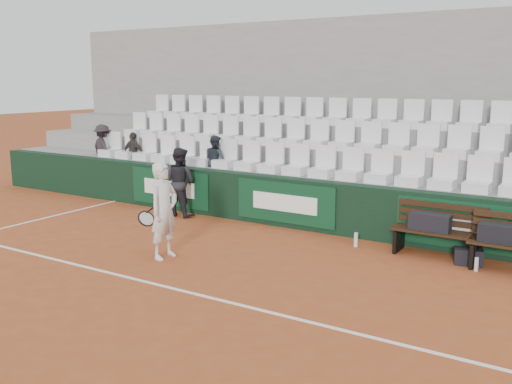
% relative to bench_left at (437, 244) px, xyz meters
% --- Properties ---
extents(ground, '(80.00, 80.00, 0.00)m').
position_rel_bench_left_xyz_m(ground, '(-2.90, -3.52, -0.23)').
color(ground, '#A24A24').
rests_on(ground, ground).
extents(court_baseline, '(18.00, 0.06, 0.01)m').
position_rel_bench_left_xyz_m(court_baseline, '(-2.90, -3.52, -0.22)').
color(court_baseline, white).
rests_on(court_baseline, ground).
extents(back_barrier, '(18.00, 0.34, 1.00)m').
position_rel_bench_left_xyz_m(back_barrier, '(-2.83, 0.47, 0.28)').
color(back_barrier, black).
rests_on(back_barrier, ground).
extents(grandstand_tier_front, '(18.00, 0.95, 1.00)m').
position_rel_bench_left_xyz_m(grandstand_tier_front, '(-2.90, 1.11, 0.28)').
color(grandstand_tier_front, gray).
rests_on(grandstand_tier_front, ground).
extents(grandstand_tier_mid, '(18.00, 0.95, 1.45)m').
position_rel_bench_left_xyz_m(grandstand_tier_mid, '(-2.90, 2.06, 0.50)').
color(grandstand_tier_mid, gray).
rests_on(grandstand_tier_mid, ground).
extents(grandstand_tier_back, '(18.00, 0.95, 1.90)m').
position_rel_bench_left_xyz_m(grandstand_tier_back, '(-2.90, 3.01, 0.72)').
color(grandstand_tier_back, gray).
rests_on(grandstand_tier_back, ground).
extents(grandstand_rear_wall, '(18.00, 0.30, 4.40)m').
position_rel_bench_left_xyz_m(grandstand_rear_wall, '(-2.90, 3.63, 1.98)').
color(grandstand_rear_wall, gray).
rests_on(grandstand_rear_wall, ground).
extents(seat_row_front, '(11.90, 0.44, 0.63)m').
position_rel_bench_left_xyz_m(seat_row_front, '(-2.90, 0.93, 1.09)').
color(seat_row_front, white).
rests_on(seat_row_front, grandstand_tier_front).
extents(seat_row_mid, '(11.90, 0.44, 0.63)m').
position_rel_bench_left_xyz_m(seat_row_mid, '(-2.90, 1.88, 1.54)').
color(seat_row_mid, silver).
rests_on(seat_row_mid, grandstand_tier_mid).
extents(seat_row_back, '(11.90, 0.44, 0.63)m').
position_rel_bench_left_xyz_m(seat_row_back, '(-2.90, 2.83, 1.99)').
color(seat_row_back, silver).
rests_on(seat_row_back, grandstand_tier_back).
extents(bench_left, '(1.50, 0.56, 0.45)m').
position_rel_bench_left_xyz_m(bench_left, '(0.00, 0.00, 0.00)').
color(bench_left, black).
rests_on(bench_left, ground).
extents(sports_bag_left, '(0.67, 0.30, 0.29)m').
position_rel_bench_left_xyz_m(sports_bag_left, '(-0.13, -0.03, 0.37)').
color(sports_bag_left, black).
rests_on(sports_bag_left, bench_left).
extents(sports_bag_right, '(0.62, 0.29, 0.28)m').
position_rel_bench_left_xyz_m(sports_bag_right, '(0.99, -0.19, 0.37)').
color(sports_bag_right, black).
rests_on(sports_bag_right, bench_right).
extents(sports_bag_ground, '(0.49, 0.37, 0.27)m').
position_rel_bench_left_xyz_m(sports_bag_ground, '(0.55, -0.15, -0.09)').
color(sports_bag_ground, black).
rests_on(sports_bag_ground, ground).
extents(water_bottle_near, '(0.07, 0.07, 0.26)m').
position_rel_bench_left_xyz_m(water_bottle_near, '(-1.38, -0.17, -0.10)').
color(water_bottle_near, silver).
rests_on(water_bottle_near, ground).
extents(water_bottle_far, '(0.06, 0.06, 0.22)m').
position_rel_bench_left_xyz_m(water_bottle_far, '(0.73, -0.43, -0.11)').
color(water_bottle_far, silver).
rests_on(water_bottle_far, ground).
extents(tennis_player, '(0.70, 0.60, 1.61)m').
position_rel_bench_left_xyz_m(tennis_player, '(-3.86, -2.45, 0.58)').
color(tennis_player, silver).
rests_on(tennis_player, ground).
extents(ball_kid, '(0.76, 0.61, 1.51)m').
position_rel_bench_left_xyz_m(ball_kid, '(-5.56, 0.03, 0.53)').
color(ball_kid, black).
rests_on(ball_kid, ground).
extents(spectator_a, '(0.91, 0.68, 1.26)m').
position_rel_bench_left_xyz_m(spectator_a, '(-8.89, 0.98, 1.40)').
color(spectator_a, black).
rests_on(spectator_a, grandstand_tier_front).
extents(spectator_b, '(0.66, 0.31, 1.11)m').
position_rel_bench_left_xyz_m(spectator_b, '(-7.81, 0.98, 1.33)').
color(spectator_b, '#312C27').
rests_on(spectator_b, grandstand_tier_front).
extents(spectator_c, '(0.68, 0.60, 1.16)m').
position_rel_bench_left_xyz_m(spectator_c, '(-5.29, 0.98, 1.35)').
color(spectator_c, '#212732').
rests_on(spectator_c, grandstand_tier_front).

